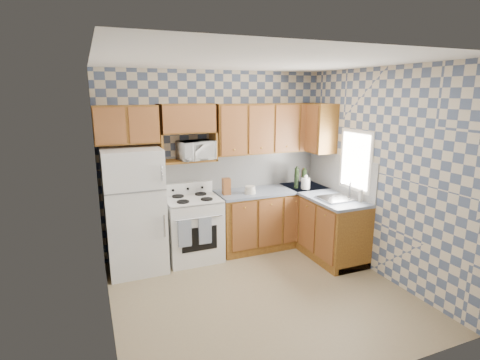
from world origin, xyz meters
name	(u,v)px	position (x,y,z in m)	size (l,w,h in m)	color
floor	(260,293)	(0.00, 0.00, 0.00)	(3.40, 3.40, 0.00)	#877254
back_wall	(216,162)	(0.00, 1.60, 1.35)	(3.40, 0.02, 2.70)	#4D5C7B
right_wall	(379,174)	(1.70, 0.00, 1.35)	(0.02, 3.20, 2.70)	#4D5C7B
backsplash_back	(240,170)	(0.40, 1.59, 1.20)	(2.60, 0.01, 0.56)	white
backsplash_right	(339,173)	(1.69, 0.80, 1.20)	(0.01, 1.60, 0.56)	white
refrigerator	(134,210)	(-1.27, 1.25, 0.84)	(0.75, 0.70, 1.68)	white
stove_body	(193,229)	(-0.47, 1.28, 0.45)	(0.76, 0.65, 0.90)	white
cooktop	(192,199)	(-0.47, 1.28, 0.91)	(0.76, 0.65, 0.03)	silver
backguard	(187,188)	(-0.47, 1.55, 1.00)	(0.76, 0.08, 0.17)	white
dish_towel_left	(185,233)	(-0.68, 0.93, 0.54)	(0.18, 0.03, 0.38)	navy
dish_towel_right	(205,231)	(-0.39, 0.93, 0.54)	(0.18, 0.03, 0.38)	navy
base_cabinets_back	(272,218)	(0.82, 1.30, 0.44)	(1.75, 0.60, 0.88)	#5E3416
base_cabinets_right	(321,223)	(1.40, 0.80, 0.44)	(0.60, 1.60, 0.88)	#5E3416
countertop_back	(273,190)	(0.82, 1.30, 0.90)	(1.77, 0.63, 0.04)	slate
countertop_right	(322,194)	(1.40, 0.80, 0.90)	(0.63, 1.60, 0.04)	slate
upper_cabinets_back	(270,128)	(0.82, 1.44, 1.85)	(1.75, 0.33, 0.74)	#5E3416
upper_cabinets_fridge	(126,125)	(-1.29, 1.44, 1.97)	(0.82, 0.33, 0.50)	#5E3416
upper_cabinets_right	(316,128)	(1.53, 1.25, 1.85)	(0.33, 0.70, 0.74)	#5E3416
microwave_shelf	(188,160)	(-0.47, 1.44, 1.44)	(0.80, 0.33, 0.03)	#5E3416
microwave	(196,150)	(-0.37, 1.38, 1.58)	(0.49, 0.33, 0.27)	white
sink	(337,199)	(1.40, 0.45, 0.93)	(0.48, 0.40, 0.03)	#B7B7BC
window	(356,161)	(1.69, 0.45, 1.45)	(0.02, 0.66, 0.86)	white
bottle_0	(297,178)	(1.19, 1.20, 1.08)	(0.07, 0.07, 0.32)	black
bottle_1	(304,179)	(1.29, 1.14, 1.07)	(0.07, 0.07, 0.30)	black
bottle_2	(303,178)	(1.34, 1.24, 1.06)	(0.07, 0.07, 0.28)	#65310E
knife_block	(226,186)	(0.05, 1.28, 1.04)	(0.11, 0.11, 0.24)	brown
electric_kettle	(306,183)	(1.30, 1.12, 1.01)	(0.14, 0.14, 0.17)	white
food_containers	(250,190)	(0.39, 1.19, 0.98)	(0.17, 0.17, 0.11)	beige
soap_bottle	(361,196)	(1.62, 0.22, 1.01)	(0.06, 0.06, 0.17)	beige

